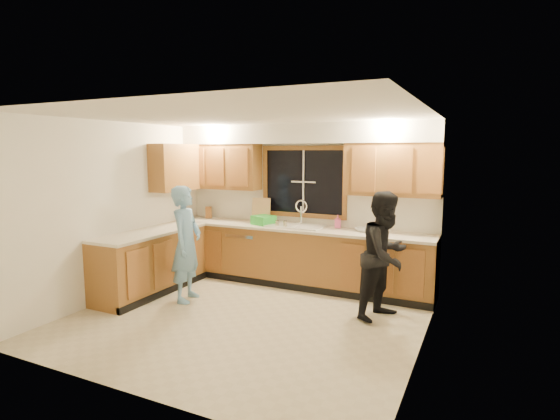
% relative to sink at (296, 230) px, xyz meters
% --- Properties ---
extents(floor, '(4.20, 4.20, 0.00)m').
position_rel_sink_xyz_m(floor, '(0.00, -1.60, -0.86)').
color(floor, beige).
rests_on(floor, ground).
extents(ceiling, '(4.20, 4.20, 0.00)m').
position_rel_sink_xyz_m(ceiling, '(0.00, -1.60, 1.64)').
color(ceiling, white).
extents(wall_back, '(4.20, 0.00, 4.20)m').
position_rel_sink_xyz_m(wall_back, '(0.00, 0.30, 0.39)').
color(wall_back, white).
rests_on(wall_back, ground).
extents(wall_left, '(0.00, 3.80, 3.80)m').
position_rel_sink_xyz_m(wall_left, '(-2.10, -1.60, 0.39)').
color(wall_left, white).
rests_on(wall_left, ground).
extents(wall_right, '(0.00, 3.80, 3.80)m').
position_rel_sink_xyz_m(wall_right, '(2.10, -1.60, 0.39)').
color(wall_right, white).
rests_on(wall_right, ground).
extents(base_cabinets_back, '(4.20, 0.60, 0.88)m').
position_rel_sink_xyz_m(base_cabinets_back, '(0.00, -0.00, -0.42)').
color(base_cabinets_back, '#97612B').
rests_on(base_cabinets_back, ground).
extents(base_cabinets_left, '(0.60, 1.90, 0.88)m').
position_rel_sink_xyz_m(base_cabinets_left, '(-1.80, -1.25, -0.42)').
color(base_cabinets_left, '#97612B').
rests_on(base_cabinets_left, ground).
extents(countertop_back, '(4.20, 0.63, 0.04)m').
position_rel_sink_xyz_m(countertop_back, '(0.00, -0.02, 0.04)').
color(countertop_back, beige).
rests_on(countertop_back, base_cabinets_back).
extents(countertop_left, '(0.63, 1.90, 0.04)m').
position_rel_sink_xyz_m(countertop_left, '(-1.79, -1.25, 0.04)').
color(countertop_left, beige).
rests_on(countertop_left, base_cabinets_left).
extents(upper_cabinets_left, '(1.35, 0.33, 0.75)m').
position_rel_sink_xyz_m(upper_cabinets_left, '(-1.43, 0.13, 0.96)').
color(upper_cabinets_left, '#97612B').
rests_on(upper_cabinets_left, wall_back).
extents(upper_cabinets_right, '(1.35, 0.33, 0.75)m').
position_rel_sink_xyz_m(upper_cabinets_right, '(1.43, 0.13, 0.96)').
color(upper_cabinets_right, '#97612B').
rests_on(upper_cabinets_right, wall_back).
extents(upper_cabinets_return, '(0.33, 0.90, 0.75)m').
position_rel_sink_xyz_m(upper_cabinets_return, '(-1.94, -0.48, 0.96)').
color(upper_cabinets_return, '#97612B').
rests_on(upper_cabinets_return, wall_left).
extents(soffit, '(4.20, 0.35, 0.30)m').
position_rel_sink_xyz_m(soffit, '(0.00, 0.12, 1.49)').
color(soffit, silver).
rests_on(soffit, wall_back).
extents(window_frame, '(1.44, 0.03, 1.14)m').
position_rel_sink_xyz_m(window_frame, '(0.00, 0.29, 0.74)').
color(window_frame, black).
rests_on(window_frame, wall_back).
extents(sink, '(0.86, 0.52, 0.57)m').
position_rel_sink_xyz_m(sink, '(0.00, 0.00, 0.00)').
color(sink, silver).
rests_on(sink, countertop_back).
extents(dishwasher, '(0.60, 0.56, 0.82)m').
position_rel_sink_xyz_m(dishwasher, '(-0.85, -0.01, -0.45)').
color(dishwasher, silver).
rests_on(dishwasher, floor).
extents(stove, '(0.58, 0.75, 0.90)m').
position_rel_sink_xyz_m(stove, '(-1.80, -1.82, -0.41)').
color(stove, silver).
rests_on(stove, floor).
extents(man, '(0.51, 0.66, 1.62)m').
position_rel_sink_xyz_m(man, '(-1.09, -1.33, -0.06)').
color(man, '#6CA0CC').
rests_on(man, floor).
extents(woman, '(0.86, 0.95, 1.60)m').
position_rel_sink_xyz_m(woman, '(1.55, -0.79, -0.06)').
color(woman, black).
rests_on(woman, floor).
extents(knife_block, '(0.14, 0.14, 0.20)m').
position_rel_sink_xyz_m(knife_block, '(-1.75, 0.16, 0.16)').
color(knife_block, '#9D602B').
rests_on(knife_block, countertop_back).
extents(cutting_board, '(0.32, 0.18, 0.40)m').
position_rel_sink_xyz_m(cutting_board, '(-0.69, 0.14, 0.26)').
color(cutting_board, tan).
rests_on(cutting_board, countertop_back).
extents(dish_crate, '(0.39, 0.38, 0.14)m').
position_rel_sink_xyz_m(dish_crate, '(-0.56, -0.03, 0.13)').
color(dish_crate, green).
rests_on(dish_crate, countertop_back).
extents(soap_bottle, '(0.12, 0.12, 0.20)m').
position_rel_sink_xyz_m(soap_bottle, '(0.61, 0.19, 0.16)').
color(soap_bottle, pink).
rests_on(soap_bottle, countertop_back).
extents(bowl, '(0.31, 0.31, 0.06)m').
position_rel_sink_xyz_m(bowl, '(1.05, 0.05, 0.08)').
color(bowl, silver).
rests_on(bowl, countertop_back).
extents(can_left, '(0.06, 0.06, 0.11)m').
position_rel_sink_xyz_m(can_left, '(-0.25, -0.16, 0.11)').
color(can_left, beige).
rests_on(can_left, countertop_back).
extents(can_right, '(0.07, 0.07, 0.11)m').
position_rel_sink_xyz_m(can_right, '(-0.10, -0.19, 0.11)').
color(can_right, beige).
rests_on(can_right, countertop_back).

